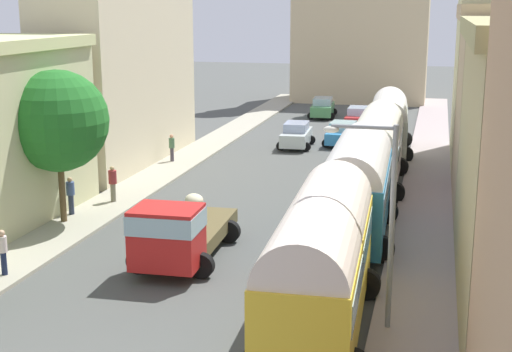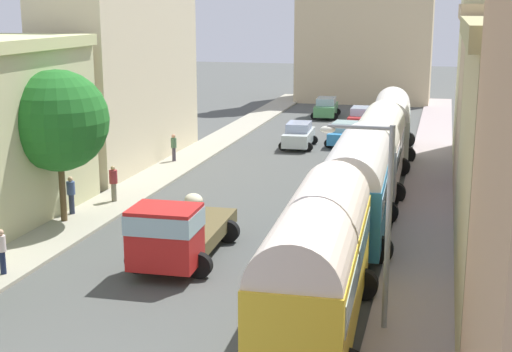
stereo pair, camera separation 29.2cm
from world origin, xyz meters
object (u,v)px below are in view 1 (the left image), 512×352
parked_bus_0 (321,257)px  parked_bus_2 (376,145)px  parked_bus_1 (357,183)px  pedestrian_3 (113,183)px  pedestrian_1 (71,194)px  streetlamp_near (381,208)px  parked_bus_3 (388,121)px  car_2 (343,134)px  car_1 (323,108)px  car_0 (296,135)px  pedestrian_4 (3,250)px  pedestrian_2 (172,147)px  cargo_truck_0 (178,231)px

parked_bus_0 → parked_bus_2: 18.00m
parked_bus_1 → pedestrian_3: bearing=168.0°
pedestrian_1 → streetlamp_near: size_ratio=0.30×
parked_bus_3 → pedestrian_1: (-12.70, -17.95, -1.07)m
pedestrian_1 → car_2: bearing=64.5°
parked_bus_3 → car_1: (-6.42, 14.26, -1.29)m
parked_bus_1 → car_0: (-6.05, 18.65, -1.50)m
pedestrian_1 → car_1: bearing=79.0°
car_0 → pedestrian_4: bearing=-101.5°
pedestrian_4 → parked_bus_2: bearing=55.3°
streetlamp_near → parked_bus_1: bearing=100.7°
parked_bus_1 → pedestrian_2: (-12.32, 11.86, -1.32)m
cargo_truck_0 → parked_bus_1: bearing=38.0°
parked_bus_1 → pedestrian_1: size_ratio=4.47×
pedestrian_2 → parked_bus_1: bearing=-43.9°
car_1 → pedestrian_4: pedestrian_4 is taller
car_2 → pedestrian_4: (-8.21, -27.45, 0.23)m
parked_bus_0 → cargo_truck_0: parked_bus_0 is taller
parked_bus_0 → pedestrian_3: parked_bus_0 is taller
pedestrian_1 → pedestrian_2: (0.38, 11.80, -0.04)m
car_1 → car_2: size_ratio=1.19×
car_2 → pedestrian_3: bearing=-116.3°
pedestrian_2 → pedestrian_3: pedestrian_3 is taller
parked_bus_0 → car_0: bearing=102.3°
parked_bus_1 → parked_bus_2: 9.00m
parked_bus_0 → streetlamp_near: bearing=22.0°
parked_bus_0 → pedestrian_2: size_ratio=5.25×
parked_bus_1 → cargo_truck_0: size_ratio=1.22×
car_1 → pedestrian_2: pedestrian_2 is taller
pedestrian_4 → parked_bus_3: bearing=65.9°
car_1 → cargo_truck_0: bearing=-89.2°
parked_bus_0 → cargo_truck_0: size_ratio=1.38×
parked_bus_0 → pedestrian_4: (-11.33, 1.65, -1.31)m
pedestrian_1 → streetlamp_near: 16.79m
cargo_truck_0 → car_2: 24.87m
pedestrian_3 → pedestrian_4: (0.47, -9.87, -0.03)m
parked_bus_2 → pedestrian_1: size_ratio=5.15×
cargo_truck_0 → car_1: size_ratio=1.51×
parked_bus_2 → cargo_truck_0: size_ratio=1.41×
car_0 → car_1: (-0.37, 13.61, -0.00)m
car_1 → streetlamp_near: size_ratio=0.73×
parked_bus_3 → pedestrian_3: bearing=-127.3°
parked_bus_3 → cargo_truck_0: 23.38m
parked_bus_1 → cargo_truck_0: bearing=-142.0°
pedestrian_4 → pedestrian_3: bearing=92.7°
parked_bus_2 → pedestrian_4: size_ratio=5.40×
car_2 → cargo_truck_0: bearing=-96.4°
pedestrian_4 → streetlamp_near: size_ratio=0.29×
parked_bus_2 → parked_bus_3: bearing=90.0°
parked_bus_0 → car_1: size_ratio=2.08×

